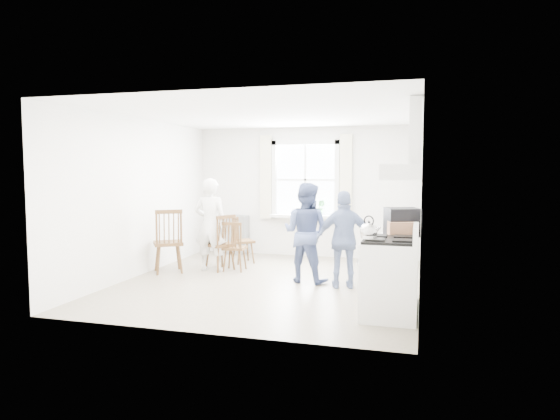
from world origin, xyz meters
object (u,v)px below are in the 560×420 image
object	(u,v)px
windsor_chair_a	(169,234)
low_cabinet	(398,269)
gas_stove	(390,278)
windsor_chair_c	(224,236)
windsor_chair_b	(233,241)
person_mid	(306,233)
person_left	(211,225)
stereo_stack	(402,222)
person_right	(345,240)

from	to	relation	value
windsor_chair_a	low_cabinet	bearing A→B (deg)	-12.21
low_cabinet	windsor_chair_a	world-z (taller)	windsor_chair_a
gas_stove	windsor_chair_c	size ratio (longest dim) A/B	1.13
gas_stove	windsor_chair_b	bearing A→B (deg)	144.34
windsor_chair_a	person_mid	size ratio (longest dim) A/B	0.71
windsor_chair_c	person_left	distance (m)	0.30
low_cabinet	stereo_stack	world-z (taller)	stereo_stack
low_cabinet	stereo_stack	bearing A→B (deg)	-20.05
gas_stove	windsor_chair_c	xyz separation A→B (m)	(-2.94, 1.99, 0.12)
low_cabinet	stereo_stack	xyz separation A→B (m)	(0.04, -0.01, 0.63)
person_left	person_mid	size ratio (longest dim) A/B	1.04
person_mid	stereo_stack	bearing A→B (deg)	161.16
stereo_stack	person_mid	size ratio (longest dim) A/B	0.32
person_right	person_left	bearing A→B (deg)	-27.21
windsor_chair_b	person_right	world-z (taller)	person_right
gas_stove	stereo_stack	bearing A→B (deg)	81.07
gas_stove	low_cabinet	world-z (taller)	gas_stove
person_left	person_right	size ratio (longest dim) A/B	1.11
windsor_chair_b	windsor_chair_c	bearing A→B (deg)	176.60
windsor_chair_c	person_mid	bearing A→B (deg)	-15.17
person_right	windsor_chair_b	bearing A→B (deg)	-31.01
windsor_chair_c	person_right	size ratio (longest dim) A/B	0.68
windsor_chair_c	stereo_stack	bearing A→B (deg)	-23.21
stereo_stack	person_mid	world-z (taller)	person_mid
windsor_chair_b	person_right	xyz separation A→B (m)	(2.02, -0.65, 0.20)
gas_stove	person_left	size ratio (longest dim) A/B	0.69
person_left	low_cabinet	bearing A→B (deg)	158.19
person_left	windsor_chair_c	bearing A→B (deg)	-165.43
gas_stove	windsor_chair_b	distance (m)	3.40
low_cabinet	person_right	xyz separation A→B (m)	(-0.81, 0.63, 0.28)
gas_stove	windsor_chair_c	bearing A→B (deg)	145.87
windsor_chair_a	windsor_chair_c	xyz separation A→B (m)	(0.80, 0.47, -0.07)
low_cabinet	windsor_chair_b	size ratio (longest dim) A/B	1.03
windsor_chair_b	person_mid	size ratio (longest dim) A/B	0.56
windsor_chair_b	windsor_chair_c	xyz separation A→B (m)	(-0.18, 0.01, 0.07)
person_left	person_right	distance (m)	2.49
gas_stove	person_mid	bearing A→B (deg)	131.37
low_cabinet	windsor_chair_b	world-z (taller)	low_cabinet
windsor_chair_b	windsor_chair_a	bearing A→B (deg)	-154.97
windsor_chair_a	windsor_chair_b	bearing A→B (deg)	25.03
gas_stove	low_cabinet	bearing A→B (deg)	84.32
person_right	low_cabinet	bearing A→B (deg)	128.72
stereo_stack	windsor_chair_a	xyz separation A→B (m)	(-3.85, 0.84, -0.41)
windsor_chair_b	person_left	size ratio (longest dim) A/B	0.54
windsor_chair_a	person_left	world-z (taller)	person_left
gas_stove	windsor_chair_a	size ratio (longest dim) A/B	1.01
gas_stove	person_mid	distance (m)	2.11
gas_stove	windsor_chair_c	distance (m)	3.56
low_cabinet	windsor_chair_a	xyz separation A→B (m)	(-3.81, 0.83, 0.22)
stereo_stack	person_right	size ratio (longest dim) A/B	0.35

